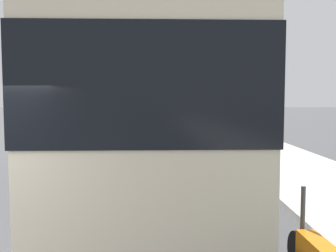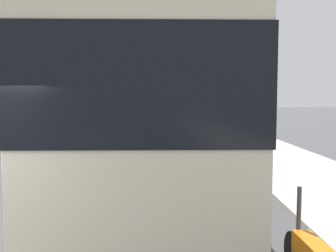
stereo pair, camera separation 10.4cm
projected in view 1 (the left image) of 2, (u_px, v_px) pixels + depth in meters
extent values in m
cube|color=#B2ADA3|center=(287.00, 164.00, 13.12)|extent=(110.00, 3.60, 0.14)
cube|color=silver|center=(103.00, 166.00, 13.09)|extent=(110.00, 0.16, 0.01)
cube|color=beige|center=(153.00, 116.00, 9.14)|extent=(11.75, 2.79, 3.23)
cube|color=black|center=(153.00, 94.00, 9.10)|extent=(11.79, 2.83, 1.17)
cube|color=#193FB2|center=(153.00, 170.00, 9.24)|extent=(11.78, 2.82, 0.16)
cylinder|color=black|center=(122.00, 152.00, 12.94)|extent=(1.01, 0.33, 1.00)
cylinder|color=black|center=(186.00, 152.00, 13.01)|extent=(1.01, 0.33, 1.00)
cylinder|color=black|center=(74.00, 224.00, 5.48)|extent=(1.01, 0.33, 1.00)
cylinder|color=black|center=(225.00, 223.00, 5.56)|extent=(1.01, 0.33, 1.00)
cylinder|color=#4C4C51|center=(303.00, 212.00, 4.78)|extent=(0.06, 0.06, 0.70)
cube|color=#2D7238|center=(129.00, 115.00, 42.61)|extent=(4.72, 2.06, 0.74)
cube|color=black|center=(129.00, 110.00, 42.56)|extent=(2.35, 1.78, 0.46)
cylinder|color=black|center=(134.00, 118.00, 41.07)|extent=(0.65, 0.26, 0.64)
cylinder|color=black|center=(120.00, 118.00, 41.15)|extent=(0.65, 0.26, 0.64)
cylinder|color=black|center=(138.00, 116.00, 44.11)|extent=(0.65, 0.26, 0.64)
cylinder|color=black|center=(124.00, 116.00, 44.19)|extent=(0.65, 0.26, 0.64)
cube|color=gold|center=(164.00, 123.00, 28.22)|extent=(4.49, 1.78, 0.83)
cube|color=black|center=(164.00, 114.00, 28.01)|extent=(2.10, 1.61, 0.50)
cylinder|color=black|center=(154.00, 125.00, 29.69)|extent=(0.64, 0.23, 0.64)
cylinder|color=black|center=(173.00, 125.00, 29.72)|extent=(0.64, 0.23, 0.64)
cylinder|color=black|center=(154.00, 128.00, 26.75)|extent=(0.64, 0.23, 0.64)
cylinder|color=black|center=(175.00, 127.00, 26.78)|extent=(0.64, 0.23, 0.64)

